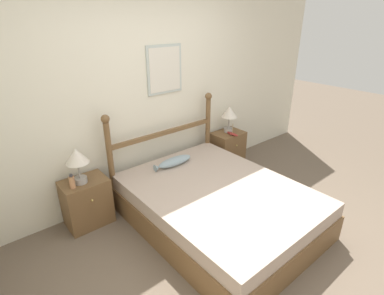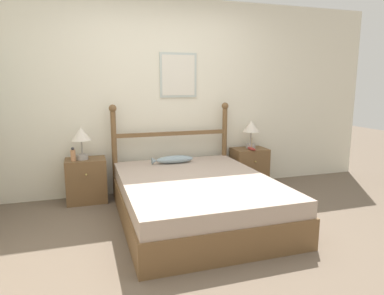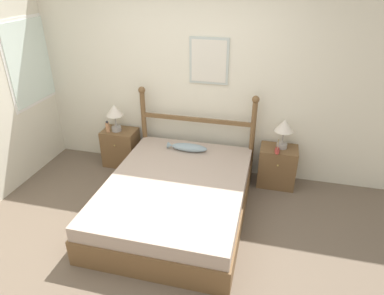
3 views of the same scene
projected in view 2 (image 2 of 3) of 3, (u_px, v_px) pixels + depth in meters
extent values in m
plane|color=brown|center=(203.00, 242.00, 3.19)|extent=(16.00, 16.00, 0.00)
cube|color=beige|center=(160.00, 97.00, 4.57)|extent=(6.40, 0.06, 2.55)
cube|color=#ADB7B2|center=(178.00, 75.00, 4.56)|extent=(0.50, 0.02, 0.59)
cube|color=beige|center=(179.00, 75.00, 4.54)|extent=(0.44, 0.01, 0.53)
cube|color=brown|center=(196.00, 205.00, 3.72)|extent=(1.58, 2.07, 0.30)
cube|color=tan|center=(196.00, 185.00, 3.68)|extent=(1.54, 2.03, 0.16)
cylinder|color=brown|center=(115.00, 155.00, 4.36)|extent=(0.07, 0.07, 1.11)
sphere|color=brown|center=(113.00, 108.00, 4.25)|extent=(0.10, 0.10, 0.10)
cylinder|color=brown|center=(224.00, 148.00, 4.81)|extent=(0.07, 0.07, 1.11)
sphere|color=brown|center=(225.00, 106.00, 4.71)|extent=(0.10, 0.10, 0.10)
cube|color=brown|center=(172.00, 134.00, 4.54)|extent=(1.52, 0.05, 0.05)
cube|color=brown|center=(86.00, 180.00, 4.24)|extent=(0.48, 0.35, 0.54)
sphere|color=tan|center=(86.00, 175.00, 4.04)|extent=(0.02, 0.02, 0.02)
cube|color=brown|center=(249.00, 167.00, 4.91)|extent=(0.48, 0.35, 0.54)
sphere|color=tan|center=(256.00, 162.00, 4.71)|extent=(0.02, 0.02, 0.02)
cylinder|color=gray|center=(82.00, 157.00, 4.16)|extent=(0.14, 0.14, 0.06)
cylinder|color=gray|center=(82.00, 147.00, 4.13)|extent=(0.02, 0.02, 0.17)
cone|color=beige|center=(81.00, 134.00, 4.10)|extent=(0.24, 0.24, 0.16)
cylinder|color=gray|center=(251.00, 146.00, 4.88)|extent=(0.14, 0.14, 0.06)
cylinder|color=gray|center=(251.00, 138.00, 4.86)|extent=(0.02, 0.02, 0.17)
cone|color=beige|center=(251.00, 126.00, 4.83)|extent=(0.24, 0.24, 0.16)
cylinder|color=tan|center=(73.00, 155.00, 4.07)|extent=(0.06, 0.06, 0.13)
sphere|color=#333338|center=(73.00, 149.00, 4.05)|extent=(0.04, 0.04, 0.04)
ellipsoid|color=maroon|center=(252.00, 149.00, 4.74)|extent=(0.06, 0.21, 0.04)
cylinder|color=#997F56|center=(252.00, 142.00, 4.73)|extent=(0.01, 0.01, 0.14)
ellipsoid|color=#8499A3|center=(175.00, 159.00, 4.34)|extent=(0.48, 0.16, 0.10)
cone|color=#8499A3|center=(154.00, 161.00, 4.26)|extent=(0.06, 0.09, 0.09)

